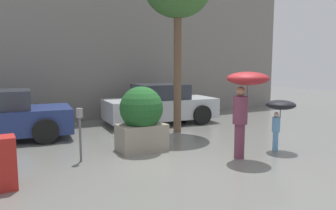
{
  "coord_description": "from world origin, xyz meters",
  "views": [
    {
      "loc": [
        -3.62,
        -5.72,
        2.1
      ],
      "look_at": [
        0.4,
        1.6,
        1.05
      ],
      "focal_mm": 35.0,
      "sensor_mm": 36.0,
      "label": 1
    }
  ],
  "objects_px": {
    "parked_car_near": "(160,105)",
    "newspaper_box": "(0,163)",
    "person_adult": "(245,92)",
    "parking_meter": "(80,123)",
    "planter_box": "(141,117)",
    "person_child": "(280,109)"
  },
  "relations": [
    {
      "from": "planter_box",
      "to": "person_adult",
      "type": "xyz_separation_m",
      "value": [
        1.7,
        -1.74,
        0.68
      ]
    },
    {
      "from": "person_adult",
      "to": "newspaper_box",
      "type": "relative_size",
      "value": 2.15
    },
    {
      "from": "planter_box",
      "to": "person_adult",
      "type": "relative_size",
      "value": 0.81
    },
    {
      "from": "planter_box",
      "to": "person_child",
      "type": "bearing_deg",
      "value": -29.1
    },
    {
      "from": "planter_box",
      "to": "parking_meter",
      "type": "xyz_separation_m",
      "value": [
        -1.54,
        -0.22,
        0.03
      ]
    },
    {
      "from": "person_child",
      "to": "parked_car_near",
      "type": "relative_size",
      "value": 0.31
    },
    {
      "from": "planter_box",
      "to": "newspaper_box",
      "type": "distance_m",
      "value": 3.34
    },
    {
      "from": "parking_meter",
      "to": "newspaper_box",
      "type": "distance_m",
      "value": 1.87
    },
    {
      "from": "parked_car_near",
      "to": "parking_meter",
      "type": "xyz_separation_m",
      "value": [
        -3.65,
        -3.29,
        0.2
      ]
    },
    {
      "from": "parked_car_near",
      "to": "newspaper_box",
      "type": "xyz_separation_m",
      "value": [
        -5.22,
        -4.23,
        -0.19
      ]
    },
    {
      "from": "person_adult",
      "to": "parked_car_near",
      "type": "distance_m",
      "value": 4.91
    },
    {
      "from": "planter_box",
      "to": "parked_car_near",
      "type": "distance_m",
      "value": 3.73
    },
    {
      "from": "parked_car_near",
      "to": "parking_meter",
      "type": "distance_m",
      "value": 4.92
    },
    {
      "from": "person_adult",
      "to": "parking_meter",
      "type": "bearing_deg",
      "value": -149.95
    },
    {
      "from": "person_adult",
      "to": "person_child",
      "type": "height_order",
      "value": "person_adult"
    },
    {
      "from": "person_adult",
      "to": "planter_box",
      "type": "bearing_deg",
      "value": -170.47
    },
    {
      "from": "planter_box",
      "to": "person_child",
      "type": "height_order",
      "value": "planter_box"
    },
    {
      "from": "person_child",
      "to": "parked_car_near",
      "type": "xyz_separation_m",
      "value": [
        -0.8,
        4.7,
        -0.37
      ]
    },
    {
      "from": "parked_car_near",
      "to": "newspaper_box",
      "type": "bearing_deg",
      "value": 133.25
    },
    {
      "from": "person_adult",
      "to": "parked_car_near",
      "type": "height_order",
      "value": "person_adult"
    },
    {
      "from": "person_adult",
      "to": "parking_meter",
      "type": "distance_m",
      "value": 3.64
    },
    {
      "from": "person_child",
      "to": "parking_meter",
      "type": "relative_size",
      "value": 1.06
    }
  ]
}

